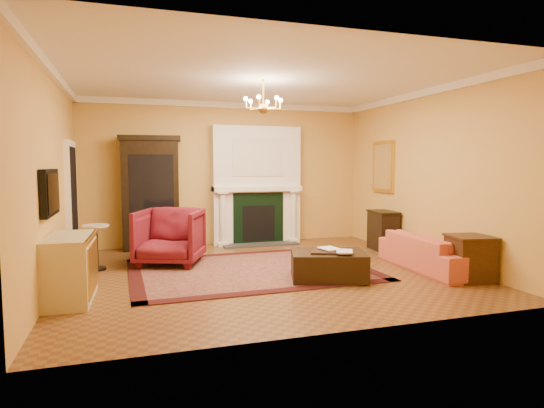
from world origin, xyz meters
name	(u,v)px	position (x,y,z in m)	size (l,w,h in m)	color
floor	(264,272)	(0.00, 0.00, -0.01)	(6.00, 5.50, 0.02)	brown
ceiling	(263,78)	(0.00, 0.00, 3.01)	(6.00, 5.50, 0.02)	white
wall_back	(227,174)	(0.00, 2.76, 1.50)	(6.00, 0.02, 3.00)	gold
wall_front	(342,184)	(0.00, -2.76, 1.50)	(6.00, 0.02, 3.00)	gold
wall_left	(52,179)	(-3.01, 0.00, 1.50)	(0.02, 5.50, 3.00)	gold
wall_right	(428,176)	(3.01, 0.00, 1.50)	(0.02, 5.50, 3.00)	gold
fireplace	(257,188)	(0.60, 2.57, 1.19)	(1.90, 0.70, 2.50)	white
crown_molding	(248,92)	(0.00, 0.96, 2.94)	(6.00, 5.50, 0.12)	white
doorway	(72,202)	(-2.95, 1.70, 1.05)	(0.08, 1.05, 2.10)	white
tv_panel	(50,192)	(-2.95, -0.60, 1.35)	(0.09, 0.95, 0.58)	black
gilt_mirror	(383,167)	(2.97, 1.40, 1.65)	(0.06, 0.76, 1.05)	gold
chandelier	(263,105)	(0.00, 0.00, 2.61)	(0.63, 0.55, 0.53)	#BD8C34
oriental_rug	(250,270)	(-0.18, 0.16, 0.01)	(3.75, 2.81, 0.01)	#410E19
china_cabinet	(151,196)	(-1.59, 2.49, 1.08)	(1.08, 0.49, 2.16)	black
wingback_armchair	(170,234)	(-1.37, 0.96, 0.52)	(1.02, 0.95, 1.05)	maroon
pedestal_table	(96,244)	(-2.54, 0.90, 0.43)	(0.41, 0.41, 0.73)	black
commode	(70,268)	(-2.73, -0.76, 0.41)	(0.52, 1.09, 0.82)	#C7B591
coral_sofa	(430,246)	(2.59, -0.70, 0.38)	(1.96, 0.57, 0.77)	#BB4F3B
end_table	(470,259)	(2.72, -1.44, 0.32)	(0.54, 0.54, 0.63)	#3B2510
console_table	(383,231)	(2.78, 1.05, 0.37)	(0.38, 0.67, 0.75)	black
leather_ottoman	(328,265)	(0.77, -0.78, 0.22)	(1.07, 0.78, 0.40)	black
ottoman_tray	(325,252)	(0.69, -0.83, 0.43)	(0.42, 0.33, 0.03)	black
book_a	(323,240)	(0.67, -0.80, 0.60)	(0.23, 0.03, 0.31)	gray
book_b	(337,241)	(0.81, -0.96, 0.60)	(0.23, 0.02, 0.31)	gray
topiary_left	(221,176)	(-0.17, 2.53, 1.46)	(0.15, 0.15, 0.42)	gray
topiary_right	(292,175)	(1.38, 2.53, 1.46)	(0.16, 0.16, 0.43)	gray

